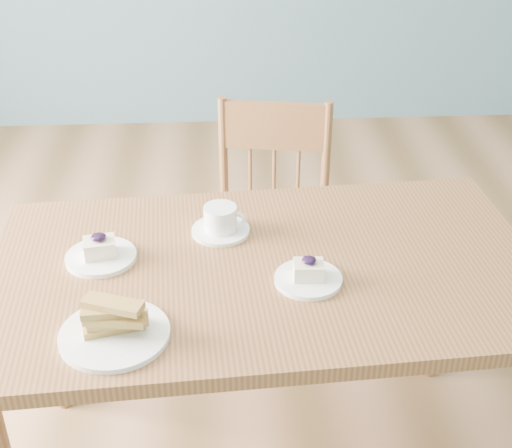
% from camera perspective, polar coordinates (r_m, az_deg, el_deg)
% --- Properties ---
extents(room, '(5.01, 5.01, 2.71)m').
position_cam_1_polar(room, '(1.81, -0.81, 17.10)').
color(room, '#A6724D').
rests_on(room, ground).
extents(dining_table, '(1.45, 0.89, 0.75)m').
position_cam_1_polar(dining_table, '(1.87, 0.81, -5.14)').
color(dining_table, '#8F5F36').
rests_on(dining_table, ground).
extents(dining_chair, '(0.47, 0.45, 0.89)m').
position_cam_1_polar(dining_chair, '(2.55, 1.13, -0.39)').
color(dining_chair, '#8F5F36').
rests_on(dining_chair, ground).
extents(cheesecake_plate_near, '(0.17, 0.17, 0.07)m').
position_cam_1_polar(cheesecake_plate_near, '(1.76, 4.21, -4.11)').
color(cheesecake_plate_near, white).
rests_on(cheesecake_plate_near, dining_table).
extents(cheesecake_plate_far, '(0.18, 0.18, 0.08)m').
position_cam_1_polar(cheesecake_plate_far, '(1.88, -12.33, -2.28)').
color(cheesecake_plate_far, white).
rests_on(cheesecake_plate_far, dining_table).
extents(coffee_cup, '(0.16, 0.16, 0.08)m').
position_cam_1_polar(coffee_cup, '(1.95, -2.82, 0.18)').
color(coffee_cup, white).
rests_on(coffee_cup, dining_table).
extents(biscotti_plate, '(0.25, 0.25, 0.10)m').
position_cam_1_polar(biscotti_plate, '(1.61, -11.33, -8.01)').
color(biscotti_plate, white).
rests_on(biscotti_plate, dining_table).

